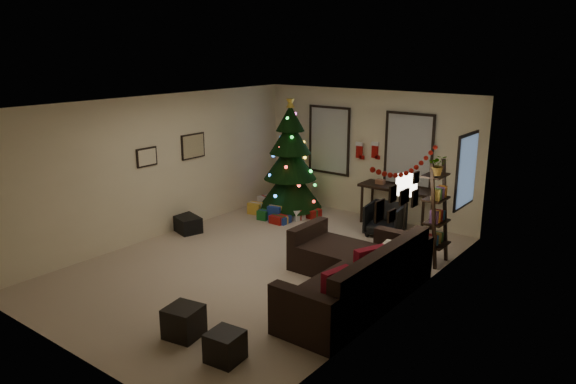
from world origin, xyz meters
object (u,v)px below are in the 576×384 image
object	(u,v)px
christmas_tree	(290,165)
desk_chair	(385,220)
bookshelf	(438,215)
sofa	(353,276)
desk	(397,191)

from	to	relation	value
christmas_tree	desk_chair	size ratio (longest dim) A/B	4.05
christmas_tree	bookshelf	bearing A→B (deg)	-12.68
sofa	desk	world-z (taller)	sofa
bookshelf	desk	bearing A→B (deg)	135.82
desk_chair	christmas_tree	bearing A→B (deg)	169.42
christmas_tree	bookshelf	world-z (taller)	christmas_tree
sofa	desk_chair	world-z (taller)	sofa
sofa	desk_chair	distance (m)	2.78
sofa	desk	size ratio (longest dim) A/B	1.91
desk	desk_chair	distance (m)	0.77
christmas_tree	desk_chair	xyz separation A→B (m)	(2.37, -0.08, -0.75)
desk	sofa	bearing A→B (deg)	-73.70
desk_chair	bookshelf	world-z (taller)	bookshelf
desk_chair	bookshelf	distance (m)	1.63
sofa	bookshelf	size ratio (longest dim) A/B	1.66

